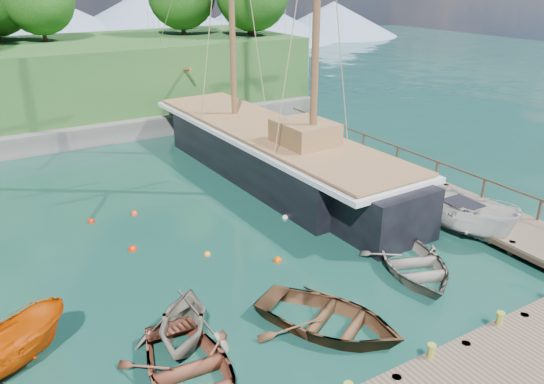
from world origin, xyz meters
The scene contains 18 objects.
ground centered at (0.00, 0.00, 0.00)m, with size 160.00×160.00×0.00m, color #113328.
dock_east centered at (11.50, 7.00, 0.43)m, with size 3.20×24.00×1.10m.
bollard_2 centered at (2.00, -5.10, 0.00)m, with size 0.26×0.26×0.45m, color olive.
bollard_3 centered at (5.00, -5.10, 0.00)m, with size 0.26×0.26×0.45m, color olive.
rowboat_1 centered at (-3.52, -0.06, 0.00)m, with size 3.02×3.50×1.84m, color #716A5B.
rowboat_2 centered at (0.77, -1.93, 0.00)m, with size 3.56×4.98×1.03m, color #4D301B.
rowboat_3 centered at (5.75, -0.71, 0.00)m, with size 3.43×4.80×0.99m, color #696258.
motorboat_orange centered at (-8.58, 1.25, 0.00)m, with size 1.60×4.25×1.64m, color #BD4301.
cabin_boat_white centered at (10.00, 0.79, 0.00)m, with size 2.05×5.46×2.11m, color silver.
schooner centered at (6.55, 11.58, 1.15)m, with size 5.79×28.23×20.82m.
mooring_buoy_0 centered at (-6.78, 3.71, 0.00)m, with size 0.34×0.34×0.34m, color white.
mooring_buoy_1 centered at (-3.09, 6.68, 0.00)m, with size 0.35×0.35×0.35m, color #F62300.
mooring_buoy_2 centered at (-0.58, 4.64, 0.00)m, with size 0.28×0.28×0.28m, color orange.
mooring_buoy_3 centered at (4.09, 6.01, 0.00)m, with size 0.28×0.28×0.28m, color white.
mooring_buoy_4 centered at (-3.94, 10.33, 0.00)m, with size 0.32×0.32×0.32m, color red.
mooring_buoy_5 centered at (-1.93, 10.14, 0.00)m, with size 0.33×0.33×0.33m, color #EF380E.
mooring_buoy_7 centered at (1.66, 2.72, 0.00)m, with size 0.34×0.34×0.34m, color #D74400.
distant_ridge centered at (4.30, 70.00, 4.35)m, with size 117.00×40.00×10.00m.
Camera 1 is at (-8.17, -13.25, 10.78)m, focal length 35.00 mm.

